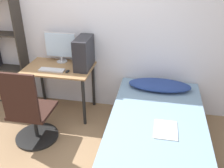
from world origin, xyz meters
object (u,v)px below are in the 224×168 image
(office_chair, at_px, (31,116))
(monitor, at_px, (61,46))
(bed, at_px, (156,138))
(keyboard, at_px, (52,70))
(pc_tower, at_px, (84,53))

(office_chair, xyz_separation_m, monitor, (0.08, 0.94, 0.58))
(bed, distance_m, monitor, 1.84)
(keyboard, bearing_deg, office_chair, -95.52)
(bed, bearing_deg, office_chair, -178.56)
(bed, height_order, monitor, monitor)
(office_chair, relative_size, keyboard, 2.96)
(monitor, bearing_deg, bed, -31.98)
(monitor, distance_m, pc_tower, 0.41)
(pc_tower, bearing_deg, keyboard, -154.77)
(office_chair, height_order, pc_tower, pc_tower)
(office_chair, xyz_separation_m, bed, (1.52, 0.04, -0.13))
(keyboard, height_order, pc_tower, pc_tower)
(bed, distance_m, keyboard, 1.64)
(monitor, xyz_separation_m, pc_tower, (0.39, -0.14, -0.02))
(bed, height_order, pc_tower, pc_tower)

